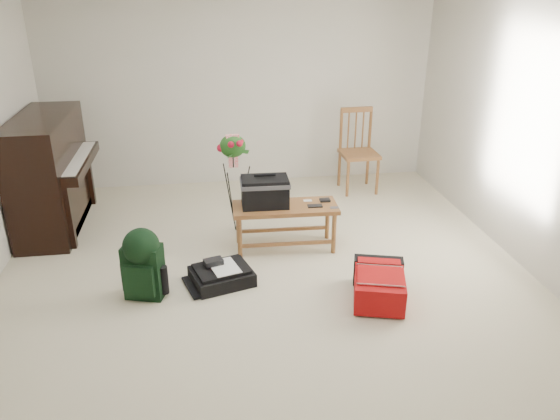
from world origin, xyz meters
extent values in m
cube|color=beige|center=(0.00, 0.00, 0.00)|extent=(5.00, 5.50, 0.01)
cube|color=beige|center=(0.00, 2.75, 1.25)|extent=(5.00, 0.04, 2.50)
cube|color=beige|center=(2.50, 0.00, 1.25)|extent=(0.04, 5.50, 2.50)
cube|color=black|center=(-2.20, 1.60, 0.62)|extent=(0.55, 1.50, 1.25)
cube|color=black|center=(-1.90, 1.60, 0.73)|extent=(0.28, 1.30, 0.10)
cube|color=white|center=(-1.90, 1.60, 0.78)|extent=(0.22, 1.20, 0.02)
cube|color=black|center=(-2.15, 1.60, 0.05)|extent=(0.45, 1.30, 0.10)
cube|color=#985831|center=(0.27, 0.68, 0.45)|extent=(1.07, 0.46, 0.04)
cylinder|color=#985831|center=(-0.21, 0.51, 0.22)|extent=(0.05, 0.05, 0.43)
cylinder|color=#985831|center=(-0.21, 0.85, 0.22)|extent=(0.05, 0.05, 0.43)
cylinder|color=#985831|center=(0.74, 0.51, 0.22)|extent=(0.05, 0.05, 0.43)
cylinder|color=#985831|center=(0.74, 0.85, 0.22)|extent=(0.05, 0.05, 0.43)
cube|color=#985831|center=(1.46, 2.17, 0.49)|extent=(0.47, 0.47, 0.04)
cylinder|color=#985831|center=(1.26, 1.98, 0.23)|extent=(0.04, 0.04, 0.47)
cylinder|color=#985831|center=(1.26, 2.37, 0.23)|extent=(0.04, 0.04, 0.47)
cylinder|color=#985831|center=(1.66, 1.98, 0.23)|extent=(0.04, 0.04, 0.47)
cylinder|color=#985831|center=(1.66, 2.37, 0.23)|extent=(0.04, 0.04, 0.47)
cube|color=#985831|center=(1.46, 2.37, 1.03)|extent=(0.42, 0.06, 0.07)
cylinder|color=#985831|center=(1.26, 2.37, 0.76)|extent=(0.04, 0.04, 0.57)
cylinder|color=#985831|center=(1.66, 2.37, 0.76)|extent=(0.04, 0.04, 0.57)
cube|color=#BC1108|center=(0.92, -0.41, 0.14)|extent=(0.58, 0.72, 0.24)
cube|color=black|center=(0.92, -0.16, 0.14)|extent=(0.46, 0.26, 0.26)
cube|color=#BC1108|center=(0.92, -0.45, 0.27)|extent=(0.46, 0.45, 0.02)
cube|color=silver|center=(0.92, -0.63, 0.27)|extent=(0.38, 0.12, 0.01)
cube|color=black|center=(-0.42, 0.07, 0.06)|extent=(0.63, 0.56, 0.13)
cube|color=black|center=(-0.42, 0.07, 0.14)|extent=(0.55, 0.48, 0.03)
cube|color=white|center=(-0.40, 0.05, 0.17)|extent=(0.31, 0.37, 0.01)
cube|color=black|center=(-0.47, 0.13, 0.20)|extent=(0.19, 0.15, 0.05)
cube|color=black|center=(-1.09, -0.06, 0.25)|extent=(0.37, 0.28, 0.49)
cube|color=black|center=(-1.09, -0.18, 0.22)|extent=(0.27, 0.13, 0.28)
sphere|color=black|center=(-1.09, -0.06, 0.49)|extent=(0.32, 0.32, 0.32)
cube|color=black|center=(-1.17, 0.05, 0.24)|extent=(0.05, 0.04, 0.44)
cube|color=black|center=(-1.02, 0.05, 0.24)|extent=(0.05, 0.04, 0.44)
cylinder|color=black|center=(-0.21, 1.18, 0.88)|extent=(0.01, 0.01, 0.29)
ellipsoid|color=#21541A|center=(-0.21, 1.18, 0.97)|extent=(0.27, 0.20, 0.25)
cube|color=red|center=(-0.21, 1.16, 1.06)|extent=(0.14, 0.05, 0.08)
camera|label=1|loc=(-0.52, -4.32, 2.63)|focal=35.00mm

